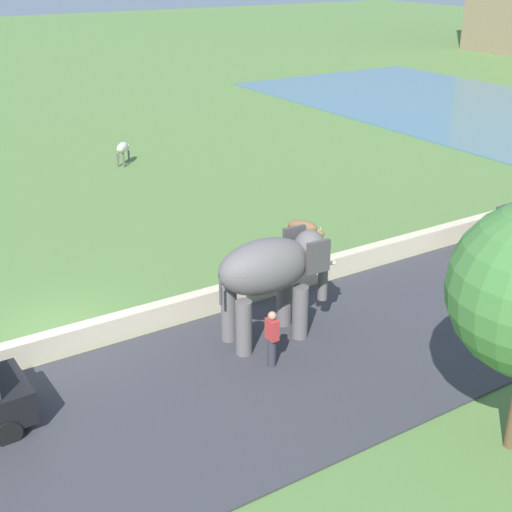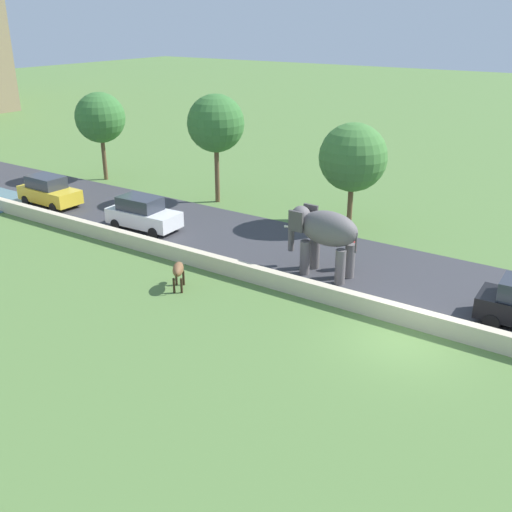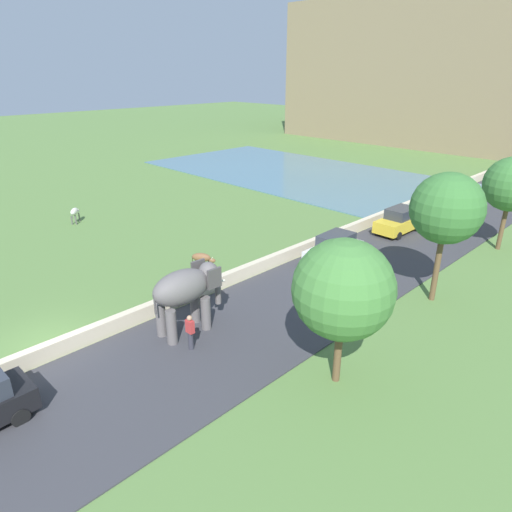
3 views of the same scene
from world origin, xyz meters
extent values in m
plane|color=#567A3D|center=(0.00, 0.00, 0.00)|extent=(220.00, 220.00, 0.00)
cube|color=#38383D|center=(5.00, 20.00, 0.03)|extent=(7.00, 120.00, 0.06)
cube|color=beige|center=(1.20, 18.00, 0.36)|extent=(0.40, 110.00, 0.72)
cube|color=slate|center=(-14.00, 33.56, 0.04)|extent=(36.00, 18.00, 0.08)
ellipsoid|color=#605B5B|center=(3.42, 4.77, 2.24)|extent=(1.53, 2.77, 1.50)
cylinder|color=#605B5B|center=(3.05, 5.67, 0.80)|extent=(0.44, 0.44, 1.60)
cylinder|color=#605B5B|center=(3.89, 5.63, 0.80)|extent=(0.44, 0.44, 1.60)
cylinder|color=#605B5B|center=(2.96, 3.92, 0.80)|extent=(0.44, 0.44, 1.60)
cylinder|color=#605B5B|center=(3.80, 3.87, 0.80)|extent=(0.44, 0.44, 1.60)
ellipsoid|color=#605B5B|center=(3.50, 6.19, 2.42)|extent=(1.04, 0.95, 1.10)
cube|color=#484444|center=(2.89, 6.08, 2.46)|extent=(0.15, 0.71, 0.90)
cube|color=#484444|center=(4.09, 6.02, 2.46)|extent=(0.15, 0.71, 0.90)
cylinder|color=#605B5B|center=(3.52, 6.66, 1.54)|extent=(0.28, 0.28, 1.50)
cone|color=silver|center=(3.30, 6.60, 1.99)|extent=(0.15, 0.56, 0.17)
cone|color=silver|center=(3.74, 6.58, 1.99)|extent=(0.15, 0.56, 0.17)
cylinder|color=#484444|center=(3.36, 3.45, 1.89)|extent=(0.08, 0.08, 0.90)
cylinder|color=#33333D|center=(4.70, 4.17, 0.42)|extent=(0.22, 0.22, 0.85)
cube|color=#B73333|center=(4.70, 4.17, 1.13)|extent=(0.36, 0.22, 0.56)
sphere|color=tan|center=(4.70, 4.17, 1.52)|extent=(0.22, 0.22, 0.22)
cylinder|color=black|center=(4.20, -2.35, 0.30)|extent=(0.20, 0.60, 0.60)
cylinder|color=black|center=(2.58, -2.39, 0.30)|extent=(0.20, 0.60, 0.60)
cube|color=white|center=(3.42, 15.66, 0.70)|extent=(1.88, 4.07, 0.80)
cube|color=#2D333D|center=(3.42, 15.86, 1.45)|extent=(1.55, 2.26, 0.70)
cylinder|color=black|center=(4.29, 14.40, 0.30)|extent=(0.21, 0.61, 0.60)
cylinder|color=black|center=(2.68, 14.32, 0.30)|extent=(0.21, 0.61, 0.60)
cylinder|color=black|center=(4.17, 17.00, 0.30)|extent=(0.21, 0.61, 0.60)
cylinder|color=black|center=(2.56, 16.92, 0.30)|extent=(0.21, 0.61, 0.60)
cube|color=gold|center=(3.42, 23.34, 0.70)|extent=(1.77, 4.03, 0.80)
cube|color=#2D333D|center=(3.43, 23.54, 1.45)|extent=(1.48, 2.22, 0.70)
cylinder|color=black|center=(4.21, 22.03, 0.30)|extent=(0.19, 0.60, 0.60)
cylinder|color=black|center=(2.60, 22.06, 0.30)|extent=(0.19, 0.60, 0.60)
cylinder|color=black|center=(4.25, 24.63, 0.30)|extent=(0.19, 0.60, 0.60)
cylinder|color=black|center=(2.64, 24.66, 0.30)|extent=(0.19, 0.60, 0.60)
ellipsoid|color=brown|center=(-1.13, 9.33, 0.90)|extent=(1.16, 0.98, 0.50)
cylinder|color=#302014|center=(-0.90, 9.67, 0.33)|extent=(0.10, 0.10, 0.65)
cylinder|color=#302014|center=(-0.73, 9.42, 0.33)|extent=(0.10, 0.10, 0.65)
cylinder|color=#302014|center=(-1.54, 9.24, 0.33)|extent=(0.10, 0.10, 0.65)
cylinder|color=#302014|center=(-1.37, 8.99, 0.33)|extent=(0.10, 0.10, 0.65)
ellipsoid|color=brown|center=(-0.61, 9.68, 0.75)|extent=(0.47, 0.42, 0.26)
cone|color=beige|center=(-0.66, 9.76, 0.92)|extent=(0.04, 0.04, 0.12)
cone|color=beige|center=(-0.56, 9.61, 0.92)|extent=(0.04, 0.04, 0.12)
cylinder|color=#302014|center=(-1.58, 9.03, 0.70)|extent=(0.04, 0.04, 0.45)
ellipsoid|color=silver|center=(-14.85, 8.06, 0.90)|extent=(1.11, 1.07, 0.50)
cylinder|color=#595753|center=(-15.24, 8.21, 0.33)|extent=(0.10, 0.10, 0.65)
cylinder|color=#595753|center=(-15.03, 8.44, 0.33)|extent=(0.10, 0.10, 0.65)
cylinder|color=#595753|center=(-14.67, 7.69, 0.33)|extent=(0.10, 0.10, 0.65)
cylinder|color=#595753|center=(-14.46, 7.92, 0.33)|extent=(0.10, 0.10, 0.65)
ellipsoid|color=silver|center=(-15.32, 8.49, 0.75)|extent=(0.46, 0.45, 0.26)
cone|color=beige|center=(-15.38, 8.43, 0.92)|extent=(0.04, 0.04, 0.12)
cone|color=beige|center=(-15.26, 8.56, 0.92)|extent=(0.04, 0.04, 0.12)
cylinder|color=#595753|center=(-14.45, 7.70, 0.70)|extent=(0.04, 0.04, 0.45)
cylinder|color=brown|center=(10.05, 6.85, 1.27)|extent=(0.28, 0.28, 2.54)
sphere|color=#427A38|center=(10.05, 6.85, 3.79)|extent=(3.58, 3.58, 3.58)
cylinder|color=brown|center=(9.68, 15.51, 1.80)|extent=(0.28, 0.28, 3.59)
sphere|color=#387033|center=(9.68, 15.51, 4.78)|extent=(3.38, 3.38, 3.38)
cylinder|color=brown|center=(9.54, 25.19, 1.54)|extent=(0.28, 0.28, 3.09)
sphere|color=#387033|center=(9.54, 25.19, 4.26)|extent=(3.35, 3.35, 3.35)
camera|label=1|loc=(17.30, -4.24, 9.83)|focal=48.32mm
camera|label=2|loc=(-17.86, -5.75, 10.67)|focal=41.24mm
camera|label=3|loc=(17.70, -4.91, 10.75)|focal=31.41mm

